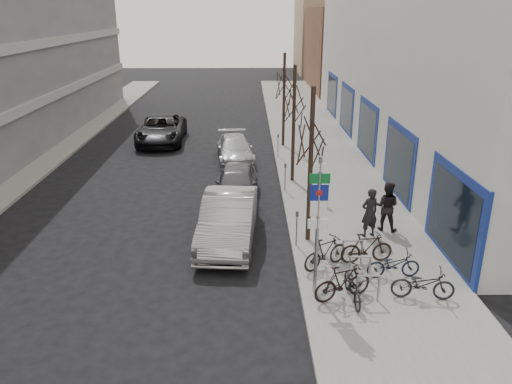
{
  "coord_description": "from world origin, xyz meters",
  "views": [
    {
      "loc": [
        0.52,
        -12.44,
        7.79
      ],
      "look_at": [
        0.77,
        3.33,
        2.0
      ],
      "focal_mm": 35.0,
      "sensor_mm": 36.0,
      "label": 1
    }
  ],
  "objects_px": {
    "bike_near_left": "(353,284)",
    "lane_car": "(162,129)",
    "tree_near": "(312,129)",
    "bike_far_curb": "(423,281)",
    "bike_rack": "(360,266)",
    "parked_car_back": "(235,149)",
    "meter_back": "(278,143)",
    "bike_mid_curb": "(394,262)",
    "parked_car_front": "(228,219)",
    "parked_car_mid": "(237,183)",
    "highway_sign_pole": "(318,218)",
    "bike_far_inner": "(367,248)",
    "pedestrian_near": "(370,213)",
    "tree_mid": "(294,97)",
    "bike_near_right": "(343,282)",
    "tree_far": "(284,78)",
    "meter_mid": "(285,175)",
    "meter_front": "(297,225)",
    "pedestrian_far": "(386,206)",
    "bike_mid_inner": "(325,252)"
  },
  "relations": [
    {
      "from": "tree_far",
      "to": "bike_near_right",
      "type": "xyz_separation_m",
      "value": [
        0.52,
        -16.88,
        -3.41
      ]
    },
    {
      "from": "meter_back",
      "to": "parked_car_front",
      "type": "xyz_separation_m",
      "value": [
        -2.35,
        -10.31,
        -0.07
      ]
    },
    {
      "from": "highway_sign_pole",
      "to": "bike_rack",
      "type": "xyz_separation_m",
      "value": [
        1.4,
        0.61,
        -1.8
      ]
    },
    {
      "from": "meter_back",
      "to": "bike_mid_curb",
      "type": "height_order",
      "value": "meter_back"
    },
    {
      "from": "meter_front",
      "to": "parked_car_mid",
      "type": "relative_size",
      "value": 0.29
    },
    {
      "from": "bike_near_right",
      "to": "lane_car",
      "type": "relative_size",
      "value": 0.31
    },
    {
      "from": "parked_car_mid",
      "to": "pedestrian_far",
      "type": "relative_size",
      "value": 2.31
    },
    {
      "from": "bike_far_curb",
      "to": "meter_mid",
      "type": "bearing_deg",
      "value": 27.12
    },
    {
      "from": "tree_far",
      "to": "bike_far_curb",
      "type": "height_order",
      "value": "tree_far"
    },
    {
      "from": "highway_sign_pole",
      "to": "pedestrian_near",
      "type": "distance_m",
      "value": 4.66
    },
    {
      "from": "parked_car_back",
      "to": "pedestrian_near",
      "type": "bearing_deg",
      "value": -69.2
    },
    {
      "from": "parked_car_front",
      "to": "pedestrian_far",
      "type": "xyz_separation_m",
      "value": [
        5.73,
        0.59,
        0.23
      ]
    },
    {
      "from": "meter_mid",
      "to": "bike_mid_inner",
      "type": "relative_size",
      "value": 0.74
    },
    {
      "from": "tree_near",
      "to": "pedestrian_near",
      "type": "relative_size",
      "value": 3.06
    },
    {
      "from": "bike_rack",
      "to": "pedestrian_near",
      "type": "relative_size",
      "value": 1.26
    },
    {
      "from": "bike_rack",
      "to": "meter_front",
      "type": "bearing_deg",
      "value": 124.51
    },
    {
      "from": "bike_rack",
      "to": "bike_far_inner",
      "type": "height_order",
      "value": "bike_far_inner"
    },
    {
      "from": "bike_near_left",
      "to": "bike_mid_inner",
      "type": "bearing_deg",
      "value": 101.1
    },
    {
      "from": "tree_near",
      "to": "bike_far_curb",
      "type": "relative_size",
      "value": 3.14
    },
    {
      "from": "tree_mid",
      "to": "pedestrian_near",
      "type": "relative_size",
      "value": 3.06
    },
    {
      "from": "tree_far",
      "to": "lane_car",
      "type": "height_order",
      "value": "tree_far"
    },
    {
      "from": "tree_far",
      "to": "bike_near_right",
      "type": "bearing_deg",
      "value": -88.24
    },
    {
      "from": "highway_sign_pole",
      "to": "meter_back",
      "type": "distance_m",
      "value": 14.1
    },
    {
      "from": "bike_mid_curb",
      "to": "meter_mid",
      "type": "bearing_deg",
      "value": 16.38
    },
    {
      "from": "bike_rack",
      "to": "parked_car_back",
      "type": "bearing_deg",
      "value": 106.96
    },
    {
      "from": "highway_sign_pole",
      "to": "bike_near_right",
      "type": "distance_m",
      "value": 1.94
    },
    {
      "from": "highway_sign_pole",
      "to": "lane_car",
      "type": "xyz_separation_m",
      "value": [
        -7.24,
        17.94,
        -1.65
      ]
    },
    {
      "from": "meter_front",
      "to": "parked_car_back",
      "type": "distance_m",
      "value": 10.97
    },
    {
      "from": "highway_sign_pole",
      "to": "bike_mid_curb",
      "type": "bearing_deg",
      "value": 18.42
    },
    {
      "from": "bike_near_left",
      "to": "lane_car",
      "type": "relative_size",
      "value": 0.29
    },
    {
      "from": "tree_far",
      "to": "meter_mid",
      "type": "relative_size",
      "value": 4.33
    },
    {
      "from": "parked_car_front",
      "to": "parked_car_mid",
      "type": "distance_m",
      "value": 4.22
    },
    {
      "from": "parked_car_mid",
      "to": "parked_car_back",
      "type": "bearing_deg",
      "value": 94.76
    },
    {
      "from": "parked_car_front",
      "to": "lane_car",
      "type": "distance_m",
      "value": 14.98
    },
    {
      "from": "bike_rack",
      "to": "meter_front",
      "type": "relative_size",
      "value": 1.78
    },
    {
      "from": "tree_far",
      "to": "highway_sign_pole",
      "type": "bearing_deg",
      "value": -90.69
    },
    {
      "from": "parked_car_back",
      "to": "bike_rack",
      "type": "bearing_deg",
      "value": -78.78
    },
    {
      "from": "meter_mid",
      "to": "bike_mid_curb",
      "type": "relative_size",
      "value": 0.79
    },
    {
      "from": "tree_far",
      "to": "pedestrian_near",
      "type": "relative_size",
      "value": 3.06
    },
    {
      "from": "meter_front",
      "to": "bike_near_left",
      "type": "relative_size",
      "value": 0.76
    },
    {
      "from": "tree_near",
      "to": "bike_near_right",
      "type": "height_order",
      "value": "tree_near"
    },
    {
      "from": "pedestrian_near",
      "to": "parked_car_mid",
      "type": "bearing_deg",
      "value": -61.08
    },
    {
      "from": "tree_near",
      "to": "bike_far_curb",
      "type": "bearing_deg",
      "value": -54.58
    },
    {
      "from": "bike_rack",
      "to": "lane_car",
      "type": "distance_m",
      "value": 19.37
    },
    {
      "from": "tree_mid",
      "to": "tree_far",
      "type": "bearing_deg",
      "value": 90.0
    },
    {
      "from": "highway_sign_pole",
      "to": "bike_far_inner",
      "type": "height_order",
      "value": "highway_sign_pole"
    },
    {
      "from": "meter_mid",
      "to": "bike_far_curb",
      "type": "relative_size",
      "value": 0.73
    },
    {
      "from": "meter_front",
      "to": "bike_far_inner",
      "type": "distance_m",
      "value": 2.47
    },
    {
      "from": "meter_front",
      "to": "bike_mid_curb",
      "type": "relative_size",
      "value": 0.79
    },
    {
      "from": "tree_near",
      "to": "pedestrian_near",
      "type": "bearing_deg",
      "value": 6.12
    }
  ]
}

